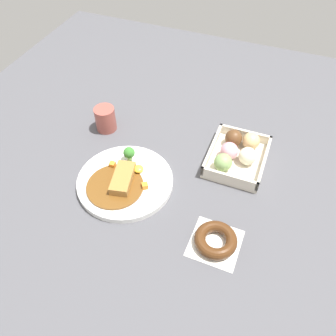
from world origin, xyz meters
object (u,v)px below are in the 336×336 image
Objects in this scene: donut_box at (237,153)px; curry_plate at (125,181)px; chocolate_ring_donut at (216,240)px; coffee_mug at (105,119)px.

curry_plate is at bearing -52.56° from donut_box.
donut_box reaches higher than chocolate_ring_donut.
donut_box is 1.65× the size of chocolate_ring_donut.
curry_plate reaches higher than chocolate_ring_donut.
coffee_mug is at bearing -140.17° from curry_plate.
coffee_mug reaches higher than donut_box.
coffee_mug reaches higher than chocolate_ring_donut.
donut_box is 0.30m from chocolate_ring_donut.
chocolate_ring_donut is at bearing 72.86° from curry_plate.
curry_plate is 0.34m from donut_box.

